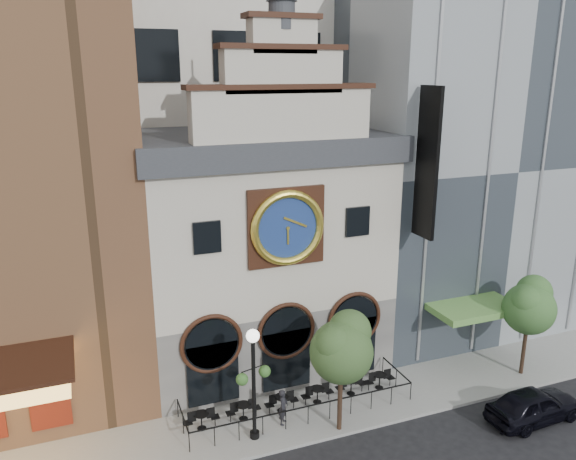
# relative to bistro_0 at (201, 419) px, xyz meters

# --- Properties ---
(ground) EXTENTS (120.00, 120.00, 0.00)m
(ground) POSITION_rel_bistro_0_xyz_m (4.49, -2.56, -0.61)
(ground) COLOR black
(ground) RESTS_ON ground
(sidewalk) EXTENTS (44.00, 5.00, 0.15)m
(sidewalk) POSITION_rel_bistro_0_xyz_m (4.49, -0.06, -0.54)
(sidewalk) COLOR gray
(sidewalk) RESTS_ON ground
(clock_building) EXTENTS (12.60, 8.78, 18.65)m
(clock_building) POSITION_rel_bistro_0_xyz_m (4.49, 5.27, 6.07)
(clock_building) COLOR #605E5B
(clock_building) RESTS_ON ground
(retail_building) EXTENTS (14.00, 14.40, 20.00)m
(retail_building) POSITION_rel_bistro_0_xyz_m (17.48, 7.43, 9.53)
(retail_building) COLOR gray
(retail_building) RESTS_ON ground
(cafe_railing) EXTENTS (10.60, 2.60, 0.90)m
(cafe_railing) POSITION_rel_bistro_0_xyz_m (4.49, -0.06, -0.01)
(cafe_railing) COLOR black
(cafe_railing) RESTS_ON sidewalk
(bistro_0) EXTENTS (1.58, 0.68, 0.90)m
(bistro_0) POSITION_rel_bistro_0_xyz_m (0.00, 0.00, 0.00)
(bistro_0) COLOR black
(bistro_0) RESTS_ON sidewalk
(bistro_1) EXTENTS (1.58, 0.68, 0.90)m
(bistro_1) POSITION_rel_bistro_0_xyz_m (1.91, 0.02, 0.00)
(bistro_1) COLOR black
(bistro_1) RESTS_ON sidewalk
(bistro_2) EXTENTS (1.58, 0.68, 0.90)m
(bistro_2) POSITION_rel_bistro_0_xyz_m (3.73, -0.01, 0.00)
(bistro_2) COLOR black
(bistro_2) RESTS_ON sidewalk
(bistro_3) EXTENTS (1.58, 0.68, 0.90)m
(bistro_3) POSITION_rel_bistro_0_xyz_m (5.55, 0.03, 0.00)
(bistro_3) COLOR black
(bistro_3) RESTS_ON sidewalk
(bistro_4) EXTENTS (1.58, 0.68, 0.90)m
(bistro_4) POSITION_rel_bistro_0_xyz_m (7.37, 0.10, 0.00)
(bistro_4) COLOR black
(bistro_4) RESTS_ON sidewalk
(bistro_5) EXTENTS (1.58, 0.68, 0.90)m
(bistro_5) POSITION_rel_bistro_0_xyz_m (8.92, 0.07, 0.00)
(bistro_5) COLOR black
(bistro_5) RESTS_ON sidewalk
(car_right) EXTENTS (4.68, 2.06, 1.57)m
(car_right) POSITION_rel_bistro_0_xyz_m (14.19, -4.55, 0.17)
(car_right) COLOR black
(car_right) RESTS_ON ground
(pedestrian) EXTENTS (0.67, 0.72, 1.65)m
(pedestrian) POSITION_rel_bistro_0_xyz_m (3.48, -0.91, 0.36)
(pedestrian) COLOR black
(pedestrian) RESTS_ON sidewalk
(lamppost) EXTENTS (1.59, 0.79, 5.07)m
(lamppost) POSITION_rel_bistro_0_xyz_m (1.98, -1.40, 2.67)
(lamppost) COLOR black
(lamppost) RESTS_ON sidewalk
(tree_left) EXTENTS (2.80, 2.70, 5.40)m
(tree_left) POSITION_rel_bistro_0_xyz_m (5.68, -2.12, 3.50)
(tree_left) COLOR #382619
(tree_left) RESTS_ON sidewalk
(tree_right) EXTENTS (2.71, 2.61, 5.22)m
(tree_right) POSITION_rel_bistro_0_xyz_m (16.56, -1.29, 3.36)
(tree_right) COLOR #382619
(tree_right) RESTS_ON sidewalk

